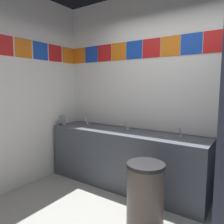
{
  "coord_description": "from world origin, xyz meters",
  "views": [
    {
      "loc": [
        0.74,
        -1.44,
        1.49
      ],
      "look_at": [
        -0.82,
        0.86,
        1.15
      ],
      "focal_mm": 34.24,
      "sensor_mm": 36.0,
      "label": 1
    }
  ],
  "objects": [
    {
      "name": "faucet_center",
      "position": [
        -0.83,
        1.27,
        0.89
      ],
      "size": [
        0.04,
        0.1,
        0.14
      ],
      "color": "silver",
      "rests_on": "vanity_counter"
    },
    {
      "name": "vanity_counter",
      "position": [
        -0.83,
        1.18,
        0.43
      ],
      "size": [
        2.38,
        0.56,
        0.83
      ],
      "color": "#4C515B",
      "rests_on": "ground_plane"
    },
    {
      "name": "wall_back",
      "position": [
        -0.0,
        1.5,
        1.42
      ],
      "size": [
        4.14,
        0.09,
        2.83
      ],
      "color": "white",
      "rests_on": "ground_plane"
    },
    {
      "name": "faucet_right",
      "position": [
        -0.04,
        1.27,
        0.89
      ],
      "size": [
        0.04,
        0.1,
        0.14
      ],
      "color": "silver",
      "rests_on": "vanity_counter"
    },
    {
      "name": "trash_bin",
      "position": [
        -0.18,
        0.54,
        0.34
      ],
      "size": [
        0.4,
        0.4,
        0.68
      ],
      "color": "brown",
      "rests_on": "ground_plane"
    },
    {
      "name": "faucet_left",
      "position": [
        -1.62,
        1.27,
        0.89
      ],
      "size": [
        0.04,
        0.1,
        0.14
      ],
      "color": "silver",
      "rests_on": "vanity_counter"
    },
    {
      "name": "soap_dispenser",
      "position": [
        -1.94,
        1.02,
        0.91
      ],
      "size": [
        0.09,
        0.09,
        0.16
      ],
      "color": "gray",
      "rests_on": "vanity_counter"
    }
  ]
}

